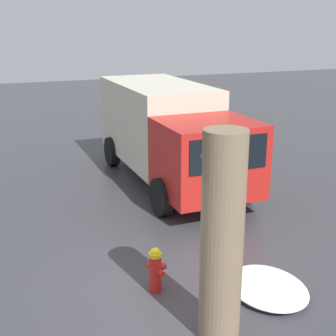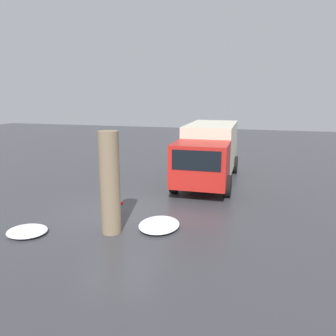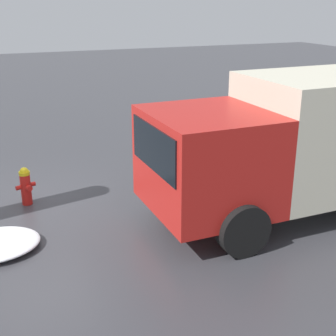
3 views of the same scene
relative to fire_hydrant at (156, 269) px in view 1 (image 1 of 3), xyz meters
name	(u,v)px [view 1 (image 1 of 3)]	position (x,y,z in m)	size (l,w,h in m)	color
ground_plane	(156,290)	(0.00, 0.00, -0.41)	(60.00, 60.00, 0.00)	#38383D
fire_hydrant	(156,269)	(0.00, 0.00, 0.00)	(0.42, 0.32, 0.80)	red
tree_trunk	(222,238)	(-1.44, -0.45, 1.14)	(0.91, 0.59, 3.06)	#7F6B51
delivery_truck	(168,130)	(5.34, -2.33, 1.06)	(6.60, 2.55, 2.67)	red
snow_pile_by_hydrant	(268,287)	(-0.75, -1.73, -0.31)	(1.52, 1.25, 0.20)	white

